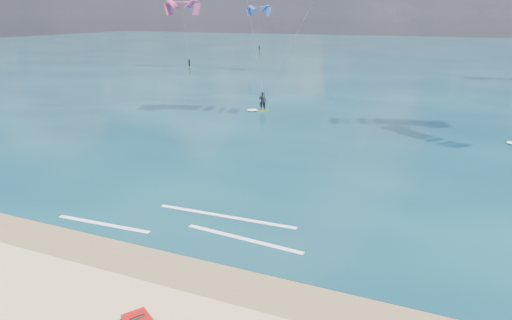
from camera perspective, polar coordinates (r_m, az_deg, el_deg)
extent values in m
plane|color=tan|center=(52.58, 10.17, 7.01)|extent=(320.00, 320.00, 0.00)
cube|color=brown|center=(20.17, -15.80, -11.56)|extent=(320.00, 2.40, 0.01)
cube|color=#0A2739|center=(115.36, 17.80, 12.28)|extent=(320.00, 200.00, 0.04)
cube|color=#ACE31A|center=(47.44, 0.82, 6.20)|extent=(1.39, 1.30, 0.06)
imported|color=black|center=(47.25, 0.83, 7.38)|extent=(0.83, 0.71, 1.93)
cylinder|color=black|center=(46.78, 1.04, 7.62)|extent=(0.47, 0.42, 0.04)
cube|color=white|center=(22.93, -3.81, -7.03)|extent=(7.37, 0.51, 0.01)
cube|color=white|center=(20.77, -1.59, -9.80)|extent=(5.80, 0.65, 0.01)
cube|color=white|center=(23.29, -18.59, -7.58)|extent=(5.16, 0.52, 0.01)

